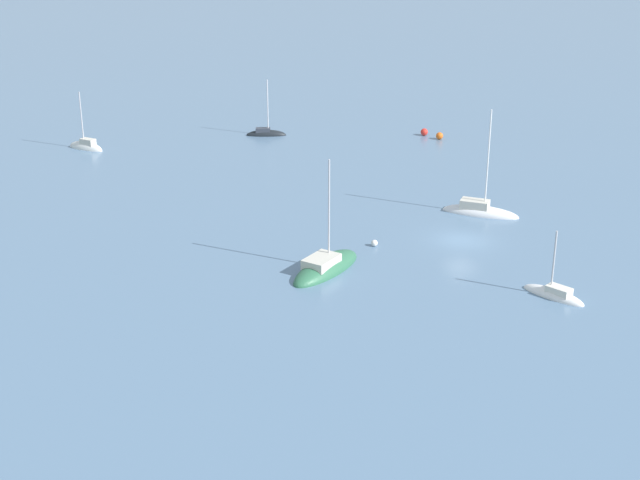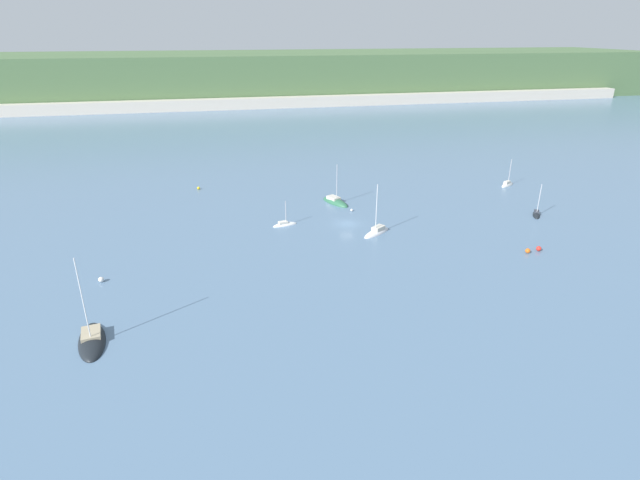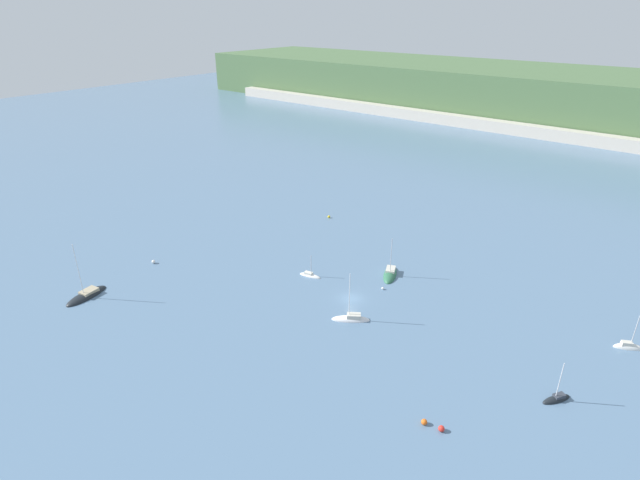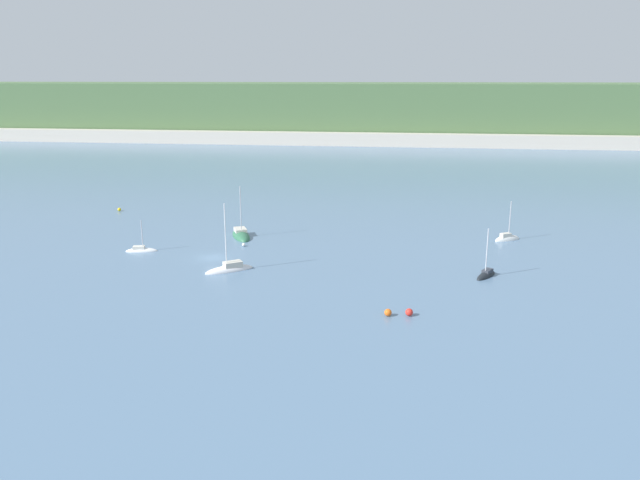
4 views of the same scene
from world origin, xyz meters
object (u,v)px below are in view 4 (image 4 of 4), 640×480
sailboat_5 (230,270)px  mooring_buoy_1 (244,245)px  sailboat_2 (141,251)px  sailboat_4 (241,236)px  mooring_buoy_0 (409,312)px  mooring_buoy_4 (388,312)px  mooring_buoy_3 (119,209)px  sailboat_1 (507,239)px  sailboat_0 (486,276)px

sailboat_5 → mooring_buoy_1: (-1.30, 12.61, 0.13)m
sailboat_2 → sailboat_4: sailboat_4 is taller
sailboat_4 → mooring_buoy_1: (2.02, -6.06, 0.17)m
mooring_buoy_0 → mooring_buoy_4: size_ratio=1.03×
mooring_buoy_3 → mooring_buoy_4: bearing=-41.8°
sailboat_5 → mooring_buoy_4: size_ratio=12.28×
mooring_buoy_1 → mooring_buoy_3: size_ratio=0.78×
sailboat_4 → sailboat_2: bearing=-73.7°
mooring_buoy_0 → sailboat_2: bearing=152.5°
sailboat_5 → mooring_buoy_4: 26.26m
mooring_buoy_3 → mooring_buoy_4: size_ratio=0.82×
mooring_buoy_1 → mooring_buoy_0: bearing=-45.3°
sailboat_5 → mooring_buoy_1: bearing=-119.8°
sailboat_1 → mooring_buoy_0: size_ratio=8.53×
sailboat_2 → sailboat_4: bearing=28.3°
sailboat_4 → mooring_buoy_0: sailboat_4 is taller
mooring_buoy_0 → mooring_buoy_1: (-25.90, 26.18, -0.16)m
mooring_buoy_4 → sailboat_1: bearing=63.2°
sailboat_4 → mooring_buoy_4: bearing=13.7°
mooring_buoy_0 → mooring_buoy_3: 75.10m
sailboat_5 → sailboat_4: bearing=-115.6°
mooring_buoy_3 → mooring_buoy_4: mooring_buoy_4 is taller
sailboat_4 → mooring_buoy_1: bearing=-6.0°
sailboat_5 → mooring_buoy_3: (-32.59, 35.10, 0.21)m
sailboat_2 → mooring_buoy_1: bearing=6.1°
sailboat_0 → sailboat_1: size_ratio=1.00×
sailboat_1 → mooring_buoy_0: bearing=-142.9°
sailboat_1 → mooring_buoy_3: 74.25m
mooring_buoy_1 → mooring_buoy_3: 38.54m
sailboat_5 → sailboat_2: bearing=-61.0°
sailboat_1 → mooring_buoy_3: (-73.14, 12.83, 0.23)m
sailboat_0 → mooring_buoy_3: sailboat_0 is taller
sailboat_2 → sailboat_5: bearing=-37.8°
sailboat_0 → sailboat_5: bearing=-54.7°
sailboat_4 → mooring_buoy_0: (27.92, -32.24, 0.34)m
sailboat_0 → sailboat_4: sailboat_4 is taller
sailboat_5 → mooring_buoy_0: size_ratio=11.93×
sailboat_1 → mooring_buoy_4: (-18.30, -36.23, 0.31)m
sailboat_1 → sailboat_2: size_ratio=1.34×
sailboat_4 → mooring_buoy_4: size_ratio=11.52×
sailboat_2 → mooring_buoy_3: bearing=108.5°
sailboat_2 → sailboat_5: size_ratio=0.53×
sailboat_1 → sailboat_2: 58.54m
sailboat_4 → sailboat_5: (3.32, -18.68, 0.04)m
mooring_buoy_1 → mooring_buoy_3: mooring_buoy_3 is taller
mooring_buoy_1 → mooring_buoy_4: (23.54, -26.56, 0.15)m
mooring_buoy_3 → mooring_buoy_4: 73.58m
sailboat_1 → sailboat_2: (-56.68, -14.63, -0.02)m
sailboat_2 → sailboat_5: 17.86m
sailboat_4 → mooring_buoy_4: (25.57, -32.63, 0.32)m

